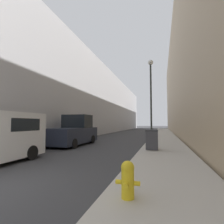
# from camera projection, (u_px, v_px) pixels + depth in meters

# --- Properties ---
(sidewalk_right) EXTENTS (2.80, 60.00, 0.13)m
(sidewalk_right) POSITION_uv_depth(u_px,v_px,m) (164.00, 137.00, 19.89)
(sidewalk_right) COLOR #B7B2A8
(sidewalk_right) RESTS_ON ground
(building_left_glass) EXTENTS (12.00, 60.00, 10.60)m
(building_left_glass) POSITION_uv_depth(u_px,v_px,m) (81.00, 103.00, 31.88)
(building_left_glass) COLOR #BCBCC1
(building_left_glass) RESTS_ON ground
(building_right_stone) EXTENTS (12.00, 60.00, 17.00)m
(building_right_stone) POSITION_uv_depth(u_px,v_px,m) (215.00, 77.00, 26.02)
(building_right_stone) COLOR tan
(building_right_stone) RESTS_ON ground
(fire_hydrant) EXTENTS (0.50, 0.38, 0.74)m
(fire_hydrant) POSITION_uv_depth(u_px,v_px,m) (128.00, 178.00, 3.52)
(fire_hydrant) COLOR yellow
(fire_hydrant) RESTS_ON sidewalk_right
(trash_bin) EXTENTS (0.68, 0.68, 1.12)m
(trash_bin) POSITION_uv_depth(u_px,v_px,m) (152.00, 139.00, 9.93)
(trash_bin) COLOR #3D3D42
(trash_bin) RESTS_ON sidewalk_right
(lamppost) EXTENTS (0.41, 0.41, 6.63)m
(lamppost) POSITION_uv_depth(u_px,v_px,m) (151.00, 93.00, 14.02)
(lamppost) COLOR #2D332D
(lamppost) RESTS_ON sidewalk_right
(pickup_truck) EXTENTS (2.25, 5.00, 2.30)m
(pickup_truck) POSITION_uv_depth(u_px,v_px,m) (73.00, 132.00, 13.28)
(pickup_truck) COLOR #232838
(pickup_truck) RESTS_ON ground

